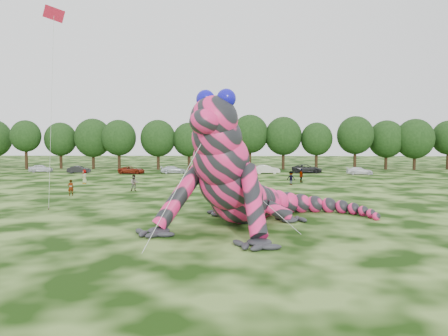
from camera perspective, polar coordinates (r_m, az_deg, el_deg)
name	(u,v)px	position (r m, az deg, el deg)	size (l,w,h in m)	color
ground	(154,239)	(26.88, -9.19, -9.17)	(240.00, 240.00, 0.00)	#16330A
inflatable_gecko	(244,159)	(31.06, 2.66, 1.14)	(15.33, 18.21, 9.10)	#F2226B
flying_kite	(53,30)	(36.19, -21.38, 16.48)	(3.37, 4.37, 16.09)	red
tree_3	(26,145)	(92.26, -24.45, 2.79)	(5.81, 5.23, 9.44)	black
tree_4	(61,146)	(91.26, -20.56, 2.76)	(6.22, 5.60, 9.06)	black
tree_5	(93,144)	(88.72, -16.74, 3.05)	(7.16, 6.44, 9.80)	black
tree_6	(119,145)	(85.43, -13.56, 2.98)	(6.52, 5.86, 9.49)	black
tree_7	(158,145)	(83.88, -8.60, 3.02)	(6.68, 6.01, 9.48)	black
tree_8	(189,146)	(83.20, -4.60, 2.87)	(6.14, 5.53, 8.94)	black
tree_9	(217,147)	(83.14, -0.94, 2.79)	(5.27, 4.74, 8.68)	black
tree_10	(250,142)	(84.30, 3.41, 3.42)	(7.09, 6.38, 10.50)	black
tree_11	(283,143)	(84.34, 7.76, 3.24)	(7.01, 6.31, 10.07)	black
tree_12	(316,146)	(84.77, 11.99, 2.82)	(5.99, 5.39, 8.97)	black
tree_13	(355,143)	(85.71, 16.76, 3.14)	(6.83, 6.15, 10.13)	black
tree_14	(386,145)	(89.07, 20.43, 2.85)	(6.82, 6.14, 9.40)	black
tree_15	(415,144)	(89.91, 23.66, 2.85)	(7.17, 6.45, 9.63)	black
tree_16	(448,145)	(94.17, 27.24, 2.70)	(6.26, 5.63, 9.37)	black
car_0	(41,168)	(83.38, -22.79, -0.03)	(1.62, 4.04, 1.38)	white
car_1	(79,170)	(78.50, -18.42, -0.20)	(1.34, 3.85, 1.27)	black
car_2	(132,170)	(75.10, -11.96, -0.27)	(2.06, 4.47, 1.24)	maroon
car_3	(173,170)	(74.57, -6.62, -0.23)	(1.77, 4.36, 1.27)	silver
car_4	(229,169)	(75.88, 0.62, -0.11)	(1.56, 3.87, 1.32)	#132049
car_5	(266,169)	(73.96, 5.53, -0.17)	(1.57, 4.51, 1.49)	beige
car_6	(307,169)	(76.55, 10.78, -0.10)	(2.41, 5.23, 1.45)	#242427
car_7	(360,171)	(75.15, 17.29, -0.36)	(1.74, 4.28, 1.24)	white
spectator_5	(258,191)	(43.25, 4.49, -3.02)	(1.53, 0.49, 1.65)	gray
spectator_0	(71,188)	(48.67, -19.39, -2.43)	(0.62, 0.40, 1.69)	gray
spectator_3	(301,176)	(60.17, 10.05, -1.01)	(1.06, 0.44, 1.82)	gray
spectator_2	(291,178)	(56.76, 8.76, -1.32)	(1.15, 0.66, 1.78)	gray
spectator_4	(85,177)	(60.86, -17.76, -1.07)	(0.90, 0.59, 1.85)	gray
spectator_1	(134,183)	(50.71, -11.64, -1.93)	(0.91, 0.71, 1.87)	gray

